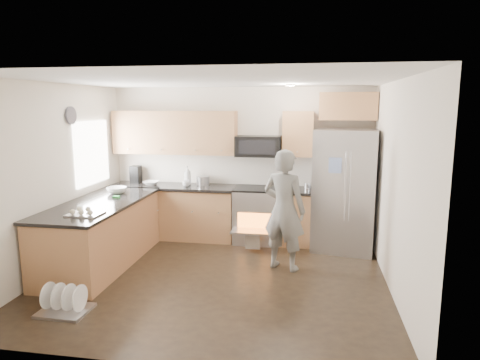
% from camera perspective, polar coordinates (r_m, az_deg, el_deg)
% --- Properties ---
extents(ground, '(4.50, 4.50, 0.00)m').
position_cam_1_polar(ground, '(5.91, -3.32, -12.94)').
color(ground, black).
rests_on(ground, ground).
extents(room_shell, '(4.54, 4.04, 2.62)m').
position_cam_1_polar(room_shell, '(5.50, -3.83, 3.44)').
color(room_shell, white).
rests_on(room_shell, ground).
extents(back_cabinet_run, '(4.45, 0.64, 2.50)m').
position_cam_1_polar(back_cabinet_run, '(7.40, -4.80, -0.46)').
color(back_cabinet_run, '#A46941').
rests_on(back_cabinet_run, ground).
extents(peninsula, '(0.96, 2.36, 1.02)m').
position_cam_1_polar(peninsula, '(6.56, -18.03, -6.78)').
color(peninsula, '#A46941').
rests_on(peninsula, ground).
extents(stove_range, '(0.76, 0.97, 1.79)m').
position_cam_1_polar(stove_range, '(7.23, 2.32, -3.01)').
color(stove_range, '#B7B7BC').
rests_on(stove_range, ground).
extents(refrigerator, '(1.06, 0.89, 1.93)m').
position_cam_1_polar(refrigerator, '(6.95, 13.83, -1.39)').
color(refrigerator, '#B7B7BC').
rests_on(refrigerator, ground).
extents(person, '(0.73, 0.61, 1.71)m').
position_cam_1_polar(person, '(6.01, 5.91, -3.99)').
color(person, gray).
rests_on(person, ground).
extents(dish_rack, '(0.55, 0.44, 0.33)m').
position_cam_1_polar(dish_rack, '(5.37, -22.34, -15.11)').
color(dish_rack, '#B7B7BC').
rests_on(dish_rack, ground).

